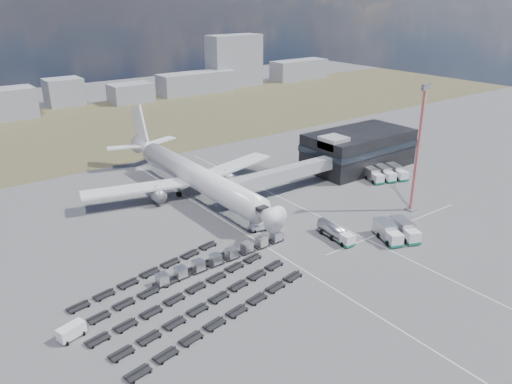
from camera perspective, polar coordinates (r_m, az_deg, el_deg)
ground at (r=96.77m, az=2.58°, el=-6.22°), size 420.00×420.00×0.00m
grass_strip at (r=189.68m, az=-18.97°, el=6.73°), size 420.00×90.00×0.01m
lane_markings at (r=104.53m, az=5.72°, el=-4.08°), size 47.12×110.00×0.01m
terminal at (r=141.88m, az=11.59°, el=4.88°), size 30.40×16.40×11.00m
jet_bridge at (r=118.43m, az=2.38°, el=1.83°), size 30.30×3.80×7.05m
airliner at (r=119.30m, az=-7.21°, el=1.95°), size 51.59×64.53×17.62m
skyline at (r=226.98m, az=-21.44°, el=10.48°), size 300.88×25.67×25.87m
fuel_tanker at (r=100.01m, az=9.09°, el=-4.56°), size 3.04×9.39×2.98m
pushback_tug at (r=102.69m, az=0.30°, el=-3.97°), size 3.91×2.68×1.58m
utility_van at (r=77.36m, az=-20.34°, el=-14.76°), size 4.22×2.82×2.10m
catering_truck at (r=126.80m, az=-6.00°, el=1.36°), size 3.01×6.30×2.80m
service_trucks_near at (r=102.58m, az=15.76°, el=-4.31°), size 8.93×9.66×3.15m
service_trucks_far at (r=134.79m, az=14.52°, el=2.09°), size 11.54×10.00×2.97m
uld_row at (r=91.09m, az=-3.74°, el=-7.35°), size 28.02×2.89×1.89m
baggage_dollies at (r=82.58m, az=-7.93°, el=-11.46°), size 37.58×26.63×0.81m
floodlight_mast at (r=113.01m, az=18.03°, el=4.63°), size 2.67×2.18×28.20m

